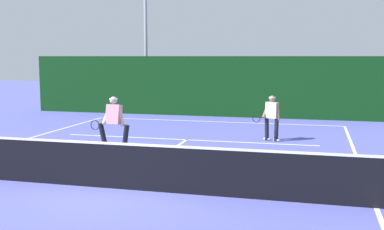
{
  "coord_description": "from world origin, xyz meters",
  "views": [
    {
      "loc": [
        4.29,
        -9.38,
        2.87
      ],
      "look_at": [
        0.45,
        5.3,
        1.0
      ],
      "focal_mm": 44.63,
      "sensor_mm": 36.0,
      "label": 1
    }
  ],
  "objects_px": {
    "player_near": "(114,122)",
    "light_pole": "(146,28)",
    "player_far": "(271,116)",
    "tennis_ball": "(79,172)"
  },
  "relations": [
    {
      "from": "player_far",
      "to": "tennis_ball",
      "type": "relative_size",
      "value": 23.53
    },
    {
      "from": "player_near",
      "to": "light_pole",
      "type": "xyz_separation_m",
      "value": [
        -2.94,
        10.9,
        3.4
      ]
    },
    {
      "from": "player_near",
      "to": "tennis_ball",
      "type": "bearing_deg",
      "value": 100.82
    },
    {
      "from": "player_far",
      "to": "tennis_ball",
      "type": "bearing_deg",
      "value": 76.16
    },
    {
      "from": "player_near",
      "to": "light_pole",
      "type": "bearing_deg",
      "value": -69.25
    },
    {
      "from": "tennis_ball",
      "to": "light_pole",
      "type": "relative_size",
      "value": 0.01
    },
    {
      "from": "light_pole",
      "to": "player_far",
      "type": "bearing_deg",
      "value": -46.57
    },
    {
      "from": "player_near",
      "to": "tennis_ball",
      "type": "distance_m",
      "value": 2.85
    },
    {
      "from": "player_near",
      "to": "tennis_ball",
      "type": "xyz_separation_m",
      "value": [
        0.24,
        -2.69,
        -0.9
      ]
    },
    {
      "from": "player_near",
      "to": "light_pole",
      "type": "relative_size",
      "value": 0.24
    }
  ]
}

